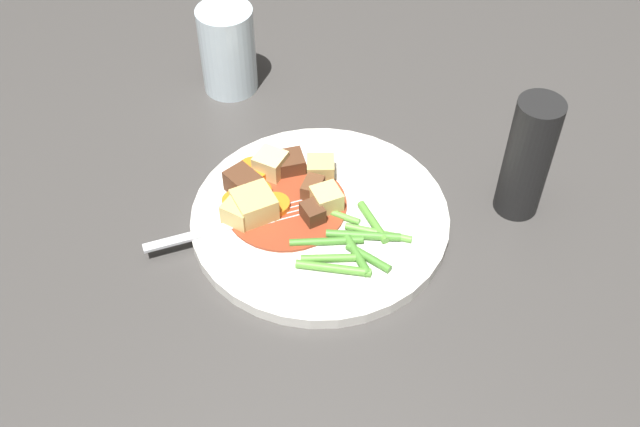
{
  "coord_description": "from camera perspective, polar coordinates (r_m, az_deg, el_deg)",
  "views": [
    {
      "loc": [
        -0.33,
        0.42,
        0.6
      ],
      "look_at": [
        0.0,
        0.0,
        0.01
      ],
      "focal_mm": 42.98,
      "sensor_mm": 36.0,
      "label": 1
    }
  ],
  "objects": [
    {
      "name": "green_bean_0",
      "position": [
        0.75,
        2.81,
        -3.15
      ],
      "size": [
        0.05,
        0.03,
        0.01
      ],
      "primitive_type": "cylinder",
      "rotation": [
        0.0,
        1.57,
        2.62
      ],
      "color": "#4C8E33",
      "rests_on": "dinner_plate"
    },
    {
      "name": "potato_chunk_0",
      "position": [
        0.83,
        -3.7,
        3.65
      ],
      "size": [
        0.04,
        0.03,
        0.03
      ],
      "primitive_type": "cube",
      "rotation": [
        0.0,
        0.0,
        0.19
      ],
      "color": "#EAD68C",
      "rests_on": "dinner_plate"
    },
    {
      "name": "green_bean_2",
      "position": [
        0.77,
        3.18,
        -1.69
      ],
      "size": [
        0.07,
        0.05,
        0.01
      ],
      "primitive_type": "cylinder",
      "rotation": [
        0.0,
        1.57,
        3.73
      ],
      "color": "#4C8E33",
      "rests_on": "dinner_plate"
    },
    {
      "name": "green_bean_6",
      "position": [
        0.78,
        3.98,
        -0.63
      ],
      "size": [
        0.05,
        0.03,
        0.01
      ],
      "primitive_type": "cylinder",
      "rotation": [
        0.0,
        1.57,
        2.66
      ],
      "color": "#599E38",
      "rests_on": "dinner_plate"
    },
    {
      "name": "pepper_mill",
      "position": [
        0.8,
        15.21,
        4.01
      ],
      "size": [
        0.05,
        0.05,
        0.14
      ],
      "primitive_type": "cylinder",
      "color": "black",
      "rests_on": "ground_plane"
    },
    {
      "name": "meat_chunk_0",
      "position": [
        0.81,
        -5.75,
        2.25
      ],
      "size": [
        0.04,
        0.03,
        0.03
      ],
      "primitive_type": "cube",
      "rotation": [
        0.0,
        0.0,
        2.97
      ],
      "color": "#56331E",
      "rests_on": "dinner_plate"
    },
    {
      "name": "meat_chunk_2",
      "position": [
        0.78,
        -0.73,
        0.1
      ],
      "size": [
        0.03,
        0.03,
        0.02
      ],
      "primitive_type": "cube",
      "rotation": [
        0.0,
        0.0,
        2.73
      ],
      "color": "#56331E",
      "rests_on": "dinner_plate"
    },
    {
      "name": "meat_chunk_3",
      "position": [
        0.8,
        -0.55,
        1.87
      ],
      "size": [
        0.03,
        0.03,
        0.02
      ],
      "primitive_type": "cube",
      "rotation": [
        0.0,
        0.0,
        1.9
      ],
      "color": "brown",
      "rests_on": "dinner_plate"
    },
    {
      "name": "potato_chunk_4",
      "position": [
        0.78,
        -6.09,
        -0.04
      ],
      "size": [
        0.03,
        0.03,
        0.03
      ],
      "primitive_type": "cube",
      "rotation": [
        0.0,
        0.0,
        1.7
      ],
      "color": "#DBBC6B",
      "rests_on": "dinner_plate"
    },
    {
      "name": "green_bean_4",
      "position": [
        0.75,
        0.71,
        -3.34
      ],
      "size": [
        0.05,
        0.04,
        0.01
      ],
      "primitive_type": "cylinder",
      "rotation": [
        0.0,
        1.57,
        3.83
      ],
      "color": "#599E38",
      "rests_on": "dinner_plate"
    },
    {
      "name": "dinner_plate",
      "position": [
        0.8,
        -0.0,
        -0.34
      ],
      "size": [
        0.27,
        0.27,
        0.01
      ],
      "primitive_type": "cylinder",
      "color": "white",
      "rests_on": "ground_plane"
    },
    {
      "name": "green_bean_3",
      "position": [
        0.76,
        0.49,
        -2.08
      ],
      "size": [
        0.06,
        0.05,
        0.01
      ],
      "primitive_type": "cylinder",
      "rotation": [
        0.0,
        1.57,
        3.86
      ],
      "color": "#4C8E33",
      "rests_on": "dinner_plate"
    },
    {
      "name": "water_glass",
      "position": [
        0.95,
        -6.89,
        12.02
      ],
      "size": [
        0.07,
        0.07,
        0.11
      ],
      "primitive_type": "cylinder",
      "color": "silver",
      "rests_on": "ground_plane"
    },
    {
      "name": "carrot_slice_3",
      "position": [
        0.8,
        -6.28,
        0.82
      ],
      "size": [
        0.03,
        0.03,
        0.01
      ],
      "primitive_type": "cylinder",
      "rotation": [
        0.0,
        0.0,
        4.7
      ],
      "color": "orange",
      "rests_on": "dinner_plate"
    },
    {
      "name": "fork",
      "position": [
        0.78,
        -6.38,
        -0.87
      ],
      "size": [
        0.11,
        0.16,
        0.0
      ],
      "color": "silver",
      "rests_on": "dinner_plate"
    },
    {
      "name": "carrot_slice_2",
      "position": [
        0.81,
        -4.65,
        1.56
      ],
      "size": [
        0.03,
        0.03,
        0.01
      ],
      "primitive_type": "cylinder",
      "rotation": [
        0.0,
        0.0,
        1.37
      ],
      "color": "orange",
      "rests_on": "dinner_plate"
    },
    {
      "name": "carrot_slice_0",
      "position": [
        0.79,
        -3.35,
        0.6
      ],
      "size": [
        0.04,
        0.04,
        0.01
      ],
      "primitive_type": "cylinder",
      "rotation": [
        0.0,
        0.0,
        1.18
      ],
      "color": "orange",
      "rests_on": "dinner_plate"
    },
    {
      "name": "ground_plane",
      "position": [
        0.8,
        -0.0,
        -0.67
      ],
      "size": [
        3.0,
        3.0,
        0.0
      ],
      "primitive_type": "plane",
      "color": "#423F3D"
    },
    {
      "name": "stew_sauce",
      "position": [
        0.8,
        -2.56,
        0.64
      ],
      "size": [
        0.13,
        0.13,
        0.0
      ],
      "primitive_type": "cylinder",
      "color": "#93381E",
      "rests_on": "dinner_plate"
    },
    {
      "name": "potato_chunk_2",
      "position": [
        0.82,
        0.04,
        3.36
      ],
      "size": [
        0.04,
        0.04,
        0.02
      ],
      "primitive_type": "cube",
      "rotation": [
        0.0,
        0.0,
        5.38
      ],
      "color": "#DBBC6B",
      "rests_on": "dinner_plate"
    },
    {
      "name": "potato_chunk_3",
      "position": [
        0.79,
        0.67,
        0.95
      ],
      "size": [
        0.04,
        0.04,
        0.02
      ],
      "primitive_type": "cube",
      "rotation": [
        0.0,
        0.0,
        5.78
      ],
      "color": "#E5CC7A",
      "rests_on": "dinner_plate"
    },
    {
      "name": "green_bean_5",
      "position": [
        0.74,
        1.0,
        -4.09
      ],
      "size": [
        0.07,
        0.04,
        0.01
      ],
      "primitive_type": "cylinder",
      "rotation": [
        0.0,
        1.57,
        3.65
      ],
      "color": "#599E38",
      "rests_on": "dinner_plate"
    },
    {
      "name": "green_bean_7",
      "position": [
        0.77,
        4.36,
        -1.43
      ],
      "size": [
        0.07,
        0.03,
        0.01
      ],
      "primitive_type": "cylinder",
      "rotation": [
        0.0,
        1.57,
        3.53
      ],
      "color": "#66AD42",
      "rests_on": "dinner_plate"
    },
    {
      "name": "meat_chunk_1",
      "position": [
        0.83,
        -2.27,
        3.76
      ],
      "size": [
        0.04,
        0.04,
        0.02
      ],
      "primitive_type": "cube",
      "rotation": [
        0.0,
        0.0,
        0.92
      ],
      "color": "#56331E",
      "rests_on": "dinner_plate"
    },
    {
      "name": "potato_chunk_1",
      "position": [
        0.78,
        -4.91,
        0.59
      ],
      "size": [
        0.05,
        0.05,
        0.03
      ],
      "primitive_type": "cube",
      "rotation": [
        0.0,
        0.0,
        5.83
      ],
      "color": "#DBBC6B",
      "rests_on": "dinner_plate"
    },
    {
      "name": "carrot_slice_1",
      "position": [
        0.83,
        -4.76,
        3.29
      ],
      "size": [
        0.05,
        0.05,
        0.01
      ],
      "primitive_type": "cylinder",
      "rotation": [
        0.0,
        0.0,
        5.39
      ],
      "color": "orange",
      "rests_on": "dinner_plate"
    },
    {
      "name": "green_bean_1",
      "position": [
        0.79,
        1.16,
        -0.03
      ],
      "size": [
        0.05,
        0.02,
        0.01
      ],
      "primitive_type": "cylinder",
      "rotation": [
        0.0,
        1.57,
        3.36
      ],
      "color": "#66AD42",
      "rests_on": "dinner_plate"
    },
    {
      "name": "green_bean_8",
      "position": [
        0.75,
        3.63,
        -3.28
      ],
      "size": [
        0.05,
        0.01,
        0.01
      ],
      "primitive_type": "cylinder",
      "rotation": [
        0.0,
        1.57,
        3.15
      ],
      "color": "#4C8E33",
      "rests_on": "dinner_plate"
    }
  ]
}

